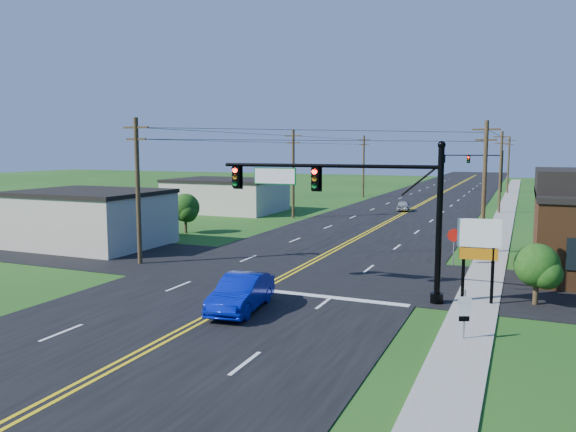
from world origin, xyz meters
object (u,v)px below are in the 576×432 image
at_px(blue_car, 241,294).
at_px(route_sign, 464,311).
at_px(signal_mast_far, 474,164).
at_px(stop_sign, 454,239).
at_px(signal_mast_main, 345,198).

height_order(blue_car, route_sign, route_sign).
xyz_separation_m(signal_mast_far, stop_sign, (4.06, -63.02, -2.88)).
height_order(signal_mast_main, route_sign, signal_mast_main).
height_order(signal_mast_far, stop_sign, signal_mast_far).
bearing_deg(blue_car, route_sign, -8.45).
xyz_separation_m(signal_mast_main, route_sign, (6.12, -4.74, -3.62)).
height_order(signal_mast_main, stop_sign, signal_mast_main).
distance_m(route_sign, stop_sign, 13.87).
xyz_separation_m(signal_mast_main, blue_car, (-3.33, -4.54, -3.97)).
bearing_deg(signal_mast_main, signal_mast_far, 89.92).
bearing_deg(signal_mast_main, blue_car, -126.29).
bearing_deg(route_sign, signal_mast_far, 72.51).
bearing_deg(signal_mast_far, blue_car, -92.57).
xyz_separation_m(signal_mast_main, signal_mast_far, (0.10, 72.00, -0.20)).
distance_m(signal_mast_main, stop_sign, 10.37).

